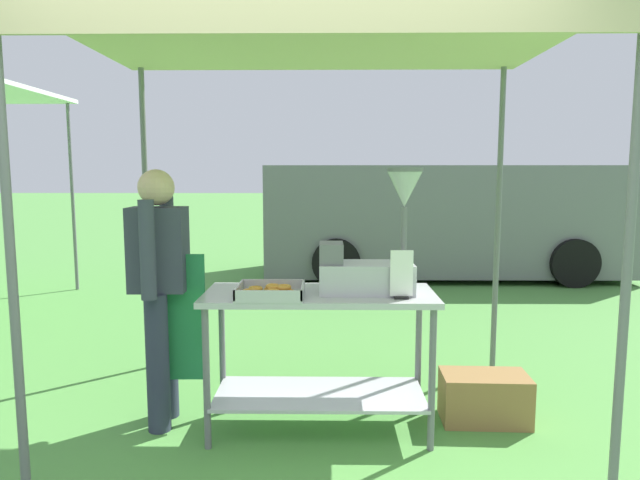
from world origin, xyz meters
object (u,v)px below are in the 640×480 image
object	(u,v)px
menu_sign	(402,278)
vendor	(161,284)
stall_canopy	(320,43)
donut_fryer	(372,254)
donut_cart	(320,331)
van_grey	(441,219)
donut_tray	(271,292)
supply_crate	(484,398)

from	to	relation	value
menu_sign	vendor	bearing A→B (deg)	170.16
stall_canopy	donut_fryer	world-z (taller)	stall_canopy
donut_cart	donut_fryer	world-z (taller)	donut_fryer
van_grey	donut_fryer	bearing A→B (deg)	-105.65
menu_sign	vendor	distance (m)	1.48
donut_cart	donut_fryer	size ratio (longest dim) A/B	1.86
donut_cart	menu_sign	bearing A→B (deg)	-19.25
donut_tray	supply_crate	bearing A→B (deg)	11.50
stall_canopy	van_grey	distance (m)	5.73
donut_cart	menu_sign	world-z (taller)	menu_sign
vendor	van_grey	xyz separation A→B (m)	(2.80, 5.24, -0.03)
donut_fryer	vendor	bearing A→B (deg)	176.13
donut_cart	vendor	size ratio (longest dim) A/B	0.86
supply_crate	van_grey	bearing A→B (deg)	81.75
donut_cart	van_grey	world-z (taller)	van_grey
donut_tray	menu_sign	xyz separation A→B (m)	(0.75, -0.03, 0.09)
stall_canopy	donut_tray	world-z (taller)	stall_canopy
donut_tray	vendor	bearing A→B (deg)	162.80
donut_cart	van_grey	xyz separation A→B (m)	(1.81, 5.33, 0.25)
van_grey	donut_cart	bearing A→B (deg)	-108.74
van_grey	supply_crate	bearing A→B (deg)	-98.25
donut_cart	donut_tray	distance (m)	0.41
menu_sign	vendor	world-z (taller)	vendor
donut_tray	menu_sign	bearing A→B (deg)	-2.52
donut_tray	vendor	world-z (taller)	vendor
donut_cart	vendor	bearing A→B (deg)	174.86
stall_canopy	donut_fryer	size ratio (longest dim) A/B	4.01
donut_fryer	supply_crate	xyz separation A→B (m)	(0.74, 0.14, -0.95)
supply_crate	stall_canopy	bearing A→B (deg)	-177.76
menu_sign	donut_tray	bearing A→B (deg)	177.48
donut_cart	donut_tray	world-z (taller)	donut_tray
donut_fryer	van_grey	world-z (taller)	van_grey
stall_canopy	donut_tray	bearing A→B (deg)	-140.32
stall_canopy	donut_fryer	distance (m)	1.28
vendor	supply_crate	distance (m)	2.18
donut_fryer	van_grey	distance (m)	5.54
donut_fryer	vendor	world-z (taller)	donut_fryer
donut_cart	vendor	xyz separation A→B (m)	(-0.99, 0.09, 0.27)
stall_canopy	donut_tray	xyz separation A→B (m)	(-0.28, -0.23, -1.45)
stall_canopy	menu_sign	world-z (taller)	stall_canopy
menu_sign	van_grey	distance (m)	5.66
supply_crate	van_grey	xyz separation A→B (m)	(0.75, 5.19, 0.72)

